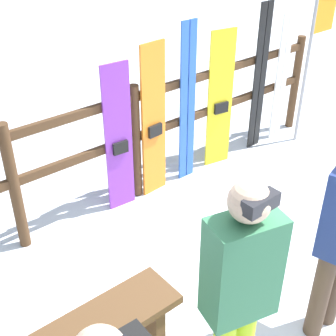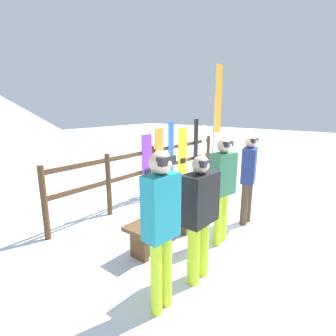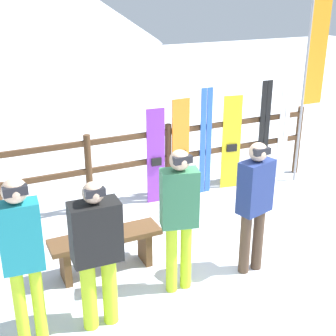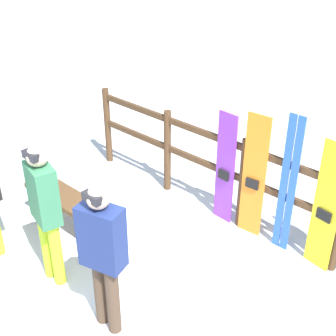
{
  "view_description": "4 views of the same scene",
  "coord_description": "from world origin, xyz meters",
  "px_view_note": "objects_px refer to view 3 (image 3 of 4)",
  "views": [
    {
      "loc": [
        -2.33,
        -1.33,
        2.82
      ],
      "look_at": [
        -0.21,
        1.26,
        0.76
      ],
      "focal_mm": 50.0,
      "sensor_mm": 36.0,
      "label": 1
    },
    {
      "loc": [
        -4.33,
        -1.88,
        2.09
      ],
      "look_at": [
        -0.39,
        1.25,
        0.89
      ],
      "focal_mm": 28.0,
      "sensor_mm": 36.0,
      "label": 2
    },
    {
      "loc": [
        -2.87,
        -4.12,
        3.19
      ],
      "look_at": [
        -0.35,
        1.28,
        0.83
      ],
      "focal_mm": 50.0,
      "sensor_mm": 36.0,
      "label": 3
    },
    {
      "loc": [
        2.65,
        -2.22,
        3.62
      ],
      "look_at": [
        -0.31,
        0.99,
        1.14
      ],
      "focal_mm": 50.0,
      "sensor_mm": 36.0,
      "label": 4
    }
  ],
  "objects_px": {
    "snowboard_orange": "(181,150)",
    "ski_pair_blue": "(206,142)",
    "person_plaid_green": "(179,211)",
    "snowboard_yellow": "(231,143)",
    "person_navy": "(255,199)",
    "person_black": "(97,247)",
    "ski_pair_black": "(264,132)",
    "ski_pair_white": "(283,134)",
    "rental_flag": "(312,63)",
    "person_teal": "(22,250)",
    "bench": "(106,244)",
    "snowboard_purple": "(156,157)"
  },
  "relations": [
    {
      "from": "person_teal",
      "to": "snowboard_purple",
      "type": "bearing_deg",
      "value": 45.37
    },
    {
      "from": "ski_pair_white",
      "to": "ski_pair_blue",
      "type": "bearing_deg",
      "value": 180.0
    },
    {
      "from": "ski_pair_blue",
      "to": "ski_pair_black",
      "type": "height_order",
      "value": "ski_pair_black"
    },
    {
      "from": "person_teal",
      "to": "ski_pair_blue",
      "type": "relative_size",
      "value": 0.98
    },
    {
      "from": "person_plaid_green",
      "to": "rental_flag",
      "type": "height_order",
      "value": "rental_flag"
    },
    {
      "from": "snowboard_purple",
      "to": "person_plaid_green",
      "type": "bearing_deg",
      "value": -107.32
    },
    {
      "from": "rental_flag",
      "to": "person_navy",
      "type": "bearing_deg",
      "value": -140.58
    },
    {
      "from": "snowboard_yellow",
      "to": "person_navy",
      "type": "bearing_deg",
      "value": -116.21
    },
    {
      "from": "snowboard_orange",
      "to": "rental_flag",
      "type": "bearing_deg",
      "value": -6.0
    },
    {
      "from": "person_plaid_green",
      "to": "person_navy",
      "type": "relative_size",
      "value": 1.03
    },
    {
      "from": "person_navy",
      "to": "person_black",
      "type": "xyz_separation_m",
      "value": [
        -1.89,
        -0.17,
        -0.05
      ]
    },
    {
      "from": "person_teal",
      "to": "ski_pair_black",
      "type": "xyz_separation_m",
      "value": [
        4.27,
        2.33,
        -0.14
      ]
    },
    {
      "from": "snowboard_orange",
      "to": "snowboard_yellow",
      "type": "distance_m",
      "value": 0.92
    },
    {
      "from": "snowboard_orange",
      "to": "ski_pair_blue",
      "type": "height_order",
      "value": "ski_pair_blue"
    },
    {
      "from": "person_navy",
      "to": "snowboard_yellow",
      "type": "bearing_deg",
      "value": 63.79
    },
    {
      "from": "bench",
      "to": "rental_flag",
      "type": "bearing_deg",
      "value": 17.76
    },
    {
      "from": "snowboard_purple",
      "to": "snowboard_orange",
      "type": "xyz_separation_m",
      "value": [
        0.42,
        0.0,
        0.05
      ]
    },
    {
      "from": "person_teal",
      "to": "ski_pair_blue",
      "type": "height_order",
      "value": "ski_pair_blue"
    },
    {
      "from": "person_teal",
      "to": "rental_flag",
      "type": "xyz_separation_m",
      "value": [
        4.93,
        2.09,
        0.99
      ]
    },
    {
      "from": "person_plaid_green",
      "to": "ski_pair_black",
      "type": "xyz_separation_m",
      "value": [
        2.64,
        2.16,
        -0.1
      ]
    },
    {
      "from": "ski_pair_blue",
      "to": "rental_flag",
      "type": "distance_m",
      "value": 2.12
    },
    {
      "from": "rental_flag",
      "to": "bench",
      "type": "bearing_deg",
      "value": -162.24
    },
    {
      "from": "ski_pair_black",
      "to": "rental_flag",
      "type": "bearing_deg",
      "value": -19.62
    },
    {
      "from": "snowboard_orange",
      "to": "person_plaid_green",
      "type": "bearing_deg",
      "value": -116.84
    },
    {
      "from": "person_navy",
      "to": "person_black",
      "type": "bearing_deg",
      "value": -174.92
    },
    {
      "from": "person_teal",
      "to": "ski_pair_white",
      "type": "bearing_deg",
      "value": 26.49
    },
    {
      "from": "snowboard_purple",
      "to": "snowboard_orange",
      "type": "bearing_deg",
      "value": 0.01
    },
    {
      "from": "person_plaid_green",
      "to": "snowboard_purple",
      "type": "height_order",
      "value": "person_plaid_green"
    },
    {
      "from": "person_navy",
      "to": "ski_pair_white",
      "type": "height_order",
      "value": "person_navy"
    },
    {
      "from": "person_plaid_green",
      "to": "ski_pair_white",
      "type": "height_order",
      "value": "person_plaid_green"
    },
    {
      "from": "snowboard_yellow",
      "to": "snowboard_orange",
      "type": "bearing_deg",
      "value": 180.0
    },
    {
      "from": "rental_flag",
      "to": "snowboard_yellow",
      "type": "bearing_deg",
      "value": 169.85
    },
    {
      "from": "ski_pair_white",
      "to": "person_black",
      "type": "bearing_deg",
      "value": -149.57
    },
    {
      "from": "bench",
      "to": "ski_pair_blue",
      "type": "xyz_separation_m",
      "value": [
        2.15,
        1.49,
        0.5
      ]
    },
    {
      "from": "bench",
      "to": "ski_pair_black",
      "type": "xyz_separation_m",
      "value": [
        3.26,
        1.49,
        0.51
      ]
    },
    {
      "from": "snowboard_purple",
      "to": "snowboard_orange",
      "type": "relative_size",
      "value": 0.94
    },
    {
      "from": "bench",
      "to": "snowboard_yellow",
      "type": "bearing_deg",
      "value": 29.57
    },
    {
      "from": "ski_pair_white",
      "to": "rental_flag",
      "type": "relative_size",
      "value": 0.49
    },
    {
      "from": "person_navy",
      "to": "ski_pair_black",
      "type": "distance_m",
      "value": 2.78
    },
    {
      "from": "bench",
      "to": "ski_pair_blue",
      "type": "height_order",
      "value": "ski_pair_blue"
    },
    {
      "from": "bench",
      "to": "person_plaid_green",
      "type": "height_order",
      "value": "person_plaid_green"
    },
    {
      "from": "ski_pair_black",
      "to": "ski_pair_white",
      "type": "height_order",
      "value": "ski_pair_black"
    },
    {
      "from": "snowboard_orange",
      "to": "ski_pair_white",
      "type": "distance_m",
      "value": 1.96
    },
    {
      "from": "person_navy",
      "to": "snowboard_purple",
      "type": "relative_size",
      "value": 1.07
    },
    {
      "from": "bench",
      "to": "snowboard_orange",
      "type": "distance_m",
      "value": 2.31
    },
    {
      "from": "person_plaid_green",
      "to": "snowboard_orange",
      "type": "xyz_separation_m",
      "value": [
        1.09,
        2.15,
        -0.17
      ]
    },
    {
      "from": "snowboard_yellow",
      "to": "ski_pair_white",
      "type": "bearing_deg",
      "value": 0.18
    },
    {
      "from": "person_teal",
      "to": "rental_flag",
      "type": "height_order",
      "value": "rental_flag"
    },
    {
      "from": "person_black",
      "to": "ski_pair_black",
      "type": "xyz_separation_m",
      "value": [
        3.61,
        2.36,
        -0.01
      ]
    },
    {
      "from": "bench",
      "to": "ski_pair_white",
      "type": "height_order",
      "value": "ski_pair_white"
    }
  ]
}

